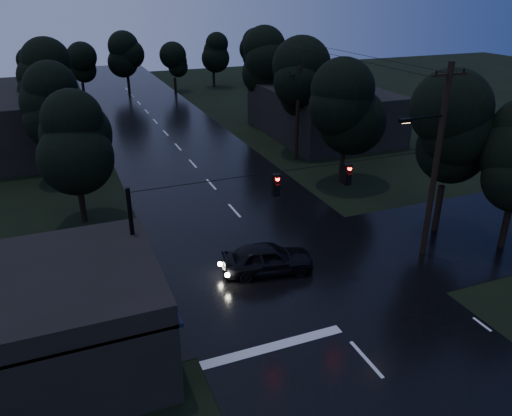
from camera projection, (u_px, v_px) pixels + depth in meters
main_road at (193, 164)px, 40.32m from camera, size 12.00×120.00×0.02m
cross_street at (288, 271)px, 25.06m from camera, size 60.00×9.00×0.02m
building_far_right at (323, 112)px, 47.61m from camera, size 10.00×14.00×4.40m
building_far_left at (3, 121)px, 43.01m from camera, size 10.00×16.00×5.00m
utility_pole_main at (435, 160)px, 24.61m from camera, size 3.50×0.30×10.00m
utility_pole_far at (298, 113)px, 39.89m from camera, size 2.00×0.30×7.50m
anchor_pole_left at (135, 256)px, 20.43m from camera, size 0.18×0.18×6.00m
span_signals at (312, 179)px, 22.27m from camera, size 15.00×0.37×1.12m
tree_corner_near at (451, 131)px, 26.89m from camera, size 4.48×4.48×9.44m
tree_left_a at (72, 138)px, 28.34m from camera, size 3.92×3.92×8.26m
tree_left_b at (55, 104)px, 34.77m from camera, size 4.20×4.20×8.85m
tree_left_c at (43, 77)px, 42.89m from camera, size 4.48×4.48×9.44m
tree_right_a at (346, 106)px, 34.34m from camera, size 4.20×4.20×8.85m
tree_right_b at (302, 81)px, 41.18m from camera, size 4.48×4.48×9.44m
tree_right_c at (262, 61)px, 49.71m from camera, size 4.76×4.76×10.03m
car at (268, 258)px, 24.71m from camera, size 4.82×2.62×1.56m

